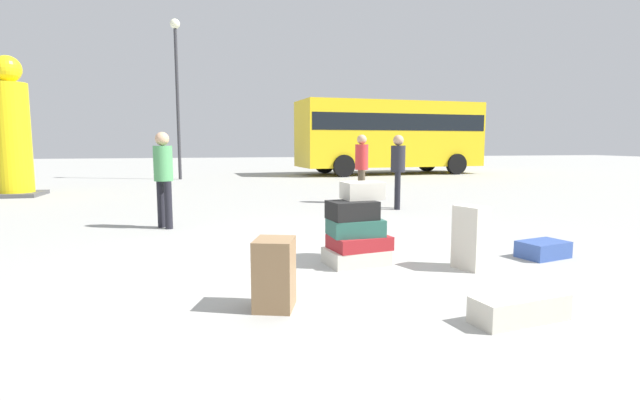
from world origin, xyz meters
TOP-DOWN VIEW (x-y plane):
  - ground_plane at (0.00, 0.00)m, footprint 80.00×80.00m
  - suitcase_tower at (0.15, 0.02)m, footprint 0.77×0.65m
  - suitcase_navy_foreground_far at (2.46, -0.20)m, footprint 0.65×0.51m
  - suitcase_cream_foreground_near at (0.87, -1.99)m, footprint 0.83×0.42m
  - suitcase_brown_left_side at (-0.96, -1.27)m, footprint 0.42×0.45m
  - suitcase_cream_upright_blue at (1.31, -0.48)m, footprint 0.34×0.40m
  - person_bearded_onlooker at (1.89, 5.32)m, footprint 0.30×0.34m
  - person_tourist_with_camera at (-2.22, 2.92)m, footprint 0.30×0.30m
  - person_passerby_in_red at (2.34, 4.23)m, footprint 0.30×0.33m
  - yellow_dummy_statue at (-6.46, 8.68)m, footprint 1.22×1.22m
  - parked_bus at (6.25, 14.97)m, footprint 8.27×3.26m
  - lamp_post at (-2.65, 13.70)m, footprint 0.36×0.36m

SIDE VIEW (x-z plane):
  - ground_plane at x=0.00m, z-range 0.00..0.00m
  - suitcase_navy_foreground_far at x=2.46m, z-range 0.00..0.20m
  - suitcase_cream_foreground_near at x=0.87m, z-range 0.00..0.21m
  - suitcase_brown_left_side at x=-0.96m, z-range 0.00..0.59m
  - suitcase_cream_upright_blue at x=1.31m, z-range 0.00..0.70m
  - suitcase_tower at x=0.15m, z-range -0.07..0.86m
  - person_passerby_in_red at x=2.34m, z-range 0.15..1.70m
  - person_tourist_with_camera at x=-2.22m, z-range 0.15..1.71m
  - person_bearded_onlooker at x=1.89m, z-range 0.15..1.72m
  - yellow_dummy_statue at x=-6.46m, z-range -0.21..3.37m
  - parked_bus at x=6.25m, z-range 0.26..3.41m
  - lamp_post at x=-2.65m, z-range 0.92..6.81m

